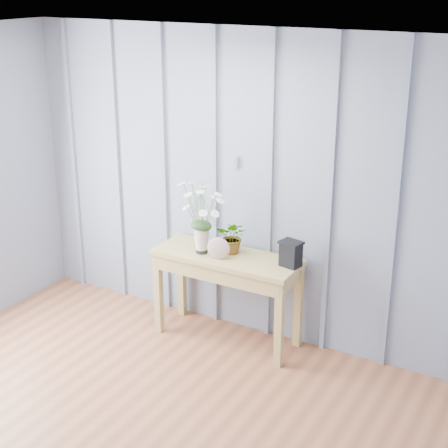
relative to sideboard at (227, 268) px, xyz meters
The scene contains 6 objects.
room_shell 1.73m from the sideboard, 90.07° to the right, with size 4.00×4.50×2.50m.
sideboard is the anchor object (origin of this frame).
daisy_vase 0.53m from the sideboard, 164.48° to the right, with size 0.42×0.32×0.60m.
spider_plant 0.26m from the sideboard, 75.19° to the left, with size 0.25×0.22×0.28m, color #1C3B18.
felt_disc_vessel 0.23m from the sideboard, 100.22° to the right, with size 0.18×0.05×0.18m, color #884E61.
carved_box 0.58m from the sideboard, ahead, with size 0.19×0.16×0.20m.
Camera 1 is at (2.45, -2.41, 2.88)m, focal length 55.00 mm.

